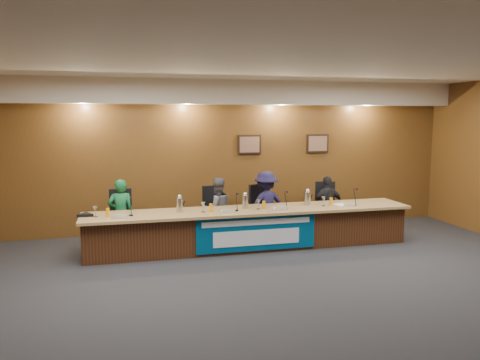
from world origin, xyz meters
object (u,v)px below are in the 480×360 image
(carafe_left, at_px, (180,205))
(carafe_right, at_px, (307,198))
(office_chair_c, at_px, (264,214))
(office_chair_d, at_px, (325,211))
(dais_body, at_px, (251,229))
(office_chair_a, at_px, (121,222))
(panelist_a, at_px, (121,214))
(banner, at_px, (257,233))
(office_chair_b, at_px, (216,217))
(speakerphone, at_px, (85,215))
(panelist_d, at_px, (328,205))
(carafe_mid, at_px, (245,202))
(panelist_c, at_px, (266,205))
(panelist_b, at_px, (217,210))

(carafe_left, distance_m, carafe_right, 2.48)
(office_chair_c, distance_m, office_chair_d, 1.35)
(dais_body, bearing_deg, office_chair_a, 163.69)
(office_chair_a, distance_m, carafe_right, 3.59)
(dais_body, xyz_separation_m, panelist_a, (-2.36, 0.59, 0.30))
(banner, distance_m, office_chair_b, 1.22)
(dais_body, height_order, speakerphone, speakerphone)
(carafe_left, xyz_separation_m, carafe_right, (2.48, 0.07, -0.00))
(office_chair_b, distance_m, speakerphone, 2.53)
(dais_body, distance_m, panelist_d, 1.94)
(banner, bearing_deg, speakerphone, 171.45)
(office_chair_b, height_order, carafe_mid, carafe_mid)
(dais_body, height_order, office_chair_c, dais_body)
(office_chair_c, relative_size, carafe_mid, 1.92)
(office_chair_c, bearing_deg, carafe_left, 176.33)
(panelist_a, bearing_deg, panelist_d, 177.89)
(panelist_a, relative_size, carafe_mid, 5.23)
(office_chair_a, distance_m, office_chair_b, 1.84)
(office_chair_b, bearing_deg, panelist_c, -14.66)
(dais_body, xyz_separation_m, panelist_d, (1.83, 0.59, 0.26))
(panelist_d, bearing_deg, panelist_b, -1.27)
(carafe_right, bearing_deg, banner, -157.71)
(office_chair_a, relative_size, office_chair_c, 1.00)
(office_chair_d, bearing_deg, carafe_right, -117.35)
(banner, distance_m, carafe_right, 1.35)
(panelist_d, relative_size, speakerphone, 3.84)
(panelist_b, distance_m, carafe_left, 1.04)
(panelist_d, height_order, office_chair_d, panelist_d)
(office_chair_a, bearing_deg, office_chair_b, 0.42)
(office_chair_b, distance_m, office_chair_c, 1.00)
(office_chair_a, relative_size, office_chair_d, 1.00)
(carafe_right, bearing_deg, carafe_left, -178.27)
(office_chair_d, xyz_separation_m, carafe_right, (-0.67, -0.63, 0.40))
(speakerphone, bearing_deg, panelist_c, 9.32)
(panelist_d, xyz_separation_m, carafe_left, (-3.16, -0.61, 0.27))
(carafe_right, bearing_deg, office_chair_d, 43.06)
(panelist_a, distance_m, office_chair_b, 1.85)
(dais_body, distance_m, speakerphone, 2.97)
(dais_body, relative_size, speakerphone, 18.75)
(panelist_b, relative_size, office_chair_d, 2.65)
(office_chair_b, height_order, carafe_left, carafe_left)
(panelist_a, bearing_deg, office_chair_d, 179.26)
(banner, relative_size, panelist_a, 1.69)
(dais_body, relative_size, panelist_a, 4.60)
(carafe_mid, relative_size, carafe_right, 0.96)
(dais_body, xyz_separation_m, carafe_left, (-1.33, -0.02, 0.53))
(dais_body, bearing_deg, banner, -90.00)
(office_chair_d, bearing_deg, office_chair_a, -160.40)
(office_chair_c, bearing_deg, panelist_b, 160.75)
(office_chair_c, bearing_deg, carafe_right, -68.05)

